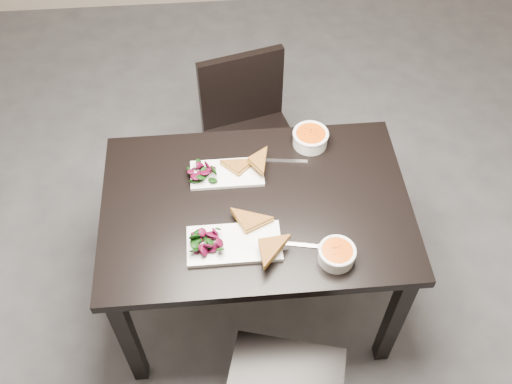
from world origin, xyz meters
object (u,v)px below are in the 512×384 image
at_px(table, 256,218).
at_px(chair_far, 249,129).
at_px(soup_bowl_near, 337,254).
at_px(soup_bowl_far, 310,137).
at_px(plate_near, 234,244).
at_px(plate_far, 227,173).

bearing_deg(table, chair_far, 88.01).
height_order(soup_bowl_near, soup_bowl_far, soup_bowl_far).
distance_m(table, plate_near, 0.23).
bearing_deg(soup_bowl_near, soup_bowl_far, 91.21).
bearing_deg(soup_bowl_far, plate_far, -158.37).
bearing_deg(plate_near, plate_far, 91.36).
bearing_deg(soup_bowl_far, plate_near, -125.94).
distance_m(soup_bowl_near, soup_bowl_far, 0.57).
distance_m(chair_far, soup_bowl_far, 0.53).
height_order(chair_far, plate_near, chair_far).
xyz_separation_m(table, plate_far, (-0.10, 0.15, 0.11)).
relative_size(plate_near, soup_bowl_near, 2.53).
bearing_deg(chair_far, soup_bowl_near, -90.28).
distance_m(plate_far, soup_bowl_far, 0.39).
distance_m(table, chair_far, 0.69).
xyz_separation_m(table, plate_near, (-0.10, -0.19, 0.11)).
bearing_deg(soup_bowl_near, table, 133.82).
xyz_separation_m(soup_bowl_near, plate_far, (-0.37, 0.43, -0.03)).
distance_m(plate_near, soup_bowl_near, 0.37).
bearing_deg(soup_bowl_near, plate_near, 165.88).
xyz_separation_m(plate_near, soup_bowl_near, (0.36, -0.09, 0.03)).
height_order(table, plate_near, plate_near).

